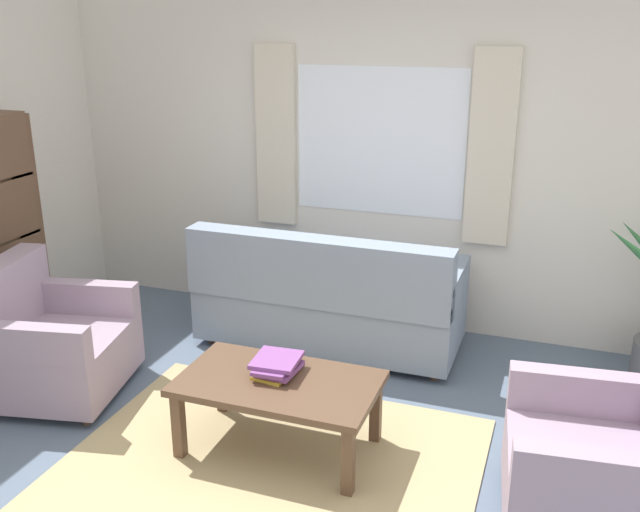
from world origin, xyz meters
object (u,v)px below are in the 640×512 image
object	(u,v)px
armchair_left	(48,342)
coffee_table	(278,389)
book_stack_on_table	(277,365)
couch	(328,301)
armchair_right	(609,466)

from	to	relation	value
armchair_left	coffee_table	xyz separation A→B (m)	(1.65, -0.10, 0.03)
coffee_table	book_stack_on_table	world-z (taller)	book_stack_on_table
couch	armchair_left	size ratio (longest dim) A/B	1.92
armchair_left	coffee_table	world-z (taller)	armchair_left
armchair_right	coffee_table	world-z (taller)	armchair_right
armchair_left	book_stack_on_table	size ratio (longest dim) A/B	2.98
couch	book_stack_on_table	distance (m)	1.29
armchair_left	armchair_right	xyz separation A→B (m)	(3.36, -0.19, 0.00)
coffee_table	armchair_left	bearing A→B (deg)	176.58
couch	book_stack_on_table	bearing A→B (deg)	96.49
armchair_right	book_stack_on_table	distance (m)	1.76
armchair_right	coffee_table	distance (m)	1.71
couch	book_stack_on_table	world-z (taller)	couch
armchair_right	book_stack_on_table	size ratio (longest dim) A/B	2.79
coffee_table	book_stack_on_table	distance (m)	0.13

